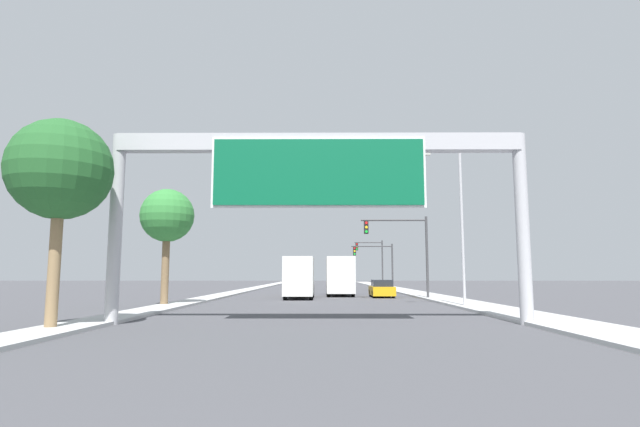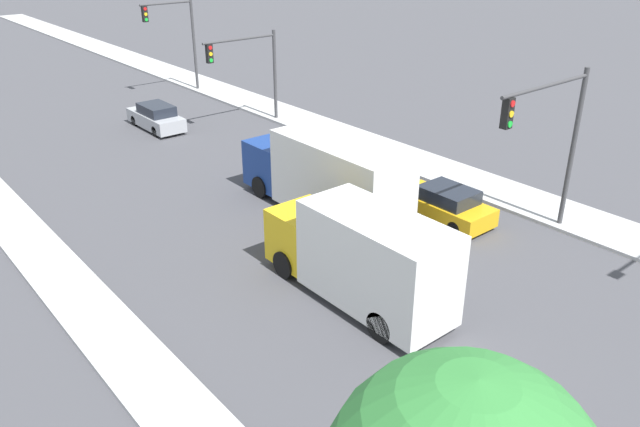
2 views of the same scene
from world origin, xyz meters
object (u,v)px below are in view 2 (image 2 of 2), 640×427
object	(u,v)px
car_far_center	(156,117)
traffic_light_near_intersection	(554,130)
truck_box_primary	(361,256)
car_near_center	(444,205)
traffic_light_mid_block	(252,63)
traffic_light_far_intersection	(178,31)
truck_box_secondary	(327,177)

from	to	relation	value
car_far_center	traffic_light_near_intersection	size ratio (longest dim) A/B	0.70
truck_box_primary	car_near_center	bearing A→B (deg)	18.21
traffic_light_mid_block	traffic_light_far_intersection	size ratio (longest dim) A/B	0.84
car_far_center	traffic_light_far_intersection	xyz separation A→B (m)	(5.57, 6.89, 3.72)
truck_box_secondary	traffic_light_near_intersection	bearing A→B (deg)	-54.10
truck_box_primary	truck_box_secondary	world-z (taller)	truck_box_secondary
truck_box_primary	traffic_light_near_intersection	distance (m)	9.10
traffic_light_near_intersection	traffic_light_far_intersection	world-z (taller)	traffic_light_far_intersection
car_far_center	traffic_light_far_intersection	bearing A→B (deg)	51.07
truck_box_primary	traffic_light_mid_block	distance (m)	20.78
car_far_center	traffic_light_near_intersection	world-z (taller)	traffic_light_near_intersection
car_far_center	truck_box_primary	distance (m)	22.22
traffic_light_near_intersection	truck_box_primary	bearing A→B (deg)	172.15
car_far_center	traffic_light_mid_block	xyz separation A→B (m)	(5.05, -3.11, 3.12)
car_far_center	truck_box_primary	world-z (taller)	truck_box_primary
car_near_center	truck_box_secondary	xyz separation A→B (m)	(-3.50, 3.53, 1.08)
truck_box_secondary	traffic_light_far_intersection	size ratio (longest dim) A/B	1.31
truck_box_secondary	traffic_light_mid_block	size ratio (longest dim) A/B	1.57
truck_box_secondary	traffic_light_mid_block	xyz separation A→B (m)	(5.05, 12.99, 2.07)
truck_box_secondary	traffic_light_near_intersection	xyz separation A→B (m)	(5.08, -7.01, 2.72)
car_near_center	truck_box_primary	xyz separation A→B (m)	(-7.00, -2.30, 0.99)
car_near_center	traffic_light_far_intersection	bearing A→B (deg)	85.54
car_near_center	traffic_light_far_intersection	size ratio (longest dim) A/B	0.64
car_far_center	traffic_light_far_intersection	distance (m)	9.61
car_far_center	car_near_center	bearing A→B (deg)	-79.89
truck_box_primary	truck_box_secondary	bearing A→B (deg)	59.03
truck_box_secondary	traffic_light_mid_block	world-z (taller)	traffic_light_mid_block
truck_box_secondary	traffic_light_mid_block	bearing A→B (deg)	68.74
truck_box_secondary	traffic_light_mid_block	distance (m)	14.09
car_near_center	traffic_light_near_intersection	size ratio (longest dim) A/B	0.65
traffic_light_mid_block	traffic_light_far_intersection	xyz separation A→B (m)	(0.51, 10.00, 0.60)
traffic_light_near_intersection	car_near_center	bearing A→B (deg)	114.34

